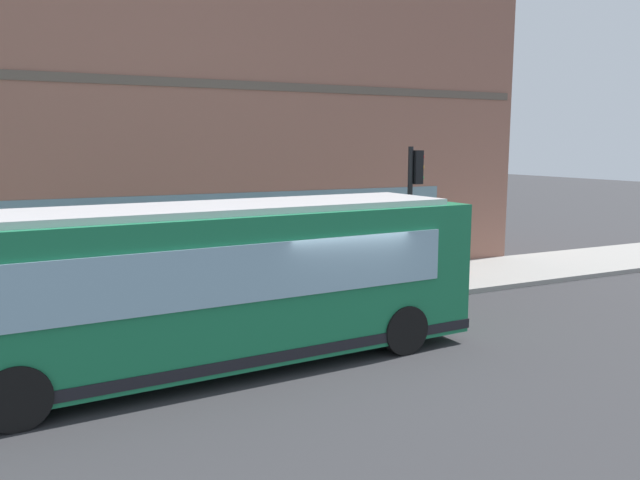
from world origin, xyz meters
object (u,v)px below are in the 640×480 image
Objects in this scene: pedestrian_near_hydrant at (171,267)px; newspaper_vending_box at (456,259)px; city_bus_nearside at (221,285)px; pedestrian_by_light_pole at (76,269)px; fire_hydrant at (347,272)px; traffic_light_near_corner at (414,192)px.

pedestrian_near_hydrant is 8.93m from newspaper_vending_box.
city_bus_nearside is 4.61m from pedestrian_near_hydrant.
pedestrian_by_light_pole is 2.34m from pedestrian_near_hydrant.
pedestrian_by_light_pole reaches higher than fire_hydrant.
traffic_light_near_corner reaches higher than pedestrian_near_hydrant.
city_bus_nearside is at bearing 179.10° from pedestrian_near_hydrant.
traffic_light_near_corner is at bearing -105.74° from pedestrian_by_light_pole.
newspaper_vending_box reaches higher than fire_hydrant.
city_bus_nearside reaches higher than pedestrian_by_light_pole.
traffic_light_near_corner is (2.90, -6.29, 1.36)m from city_bus_nearside.
pedestrian_by_light_pole is (2.38, 8.45, -1.83)m from traffic_light_near_corner.
fire_hydrant is 0.45× the size of pedestrian_near_hydrant.
traffic_light_near_corner reaches higher than newspaper_vending_box.
traffic_light_near_corner is at bearing 119.61° from newspaper_vending_box.
city_bus_nearside reaches higher than newspaper_vending_box.
newspaper_vending_box is at bearing -63.74° from city_bus_nearside.
pedestrian_near_hydrant is (0.13, 5.02, 0.57)m from fire_hydrant.
newspaper_vending_box is at bearing -94.36° from pedestrian_by_light_pole.
city_bus_nearside is 6.19× the size of pedestrian_by_light_pole.
pedestrian_by_light_pole is at bearing 72.65° from pedestrian_near_hydrant.
fire_hydrant is 0.82× the size of newspaper_vending_box.
city_bus_nearside reaches higher than fire_hydrant.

